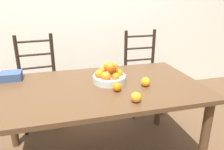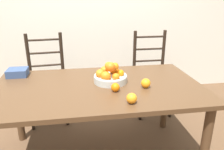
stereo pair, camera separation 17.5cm
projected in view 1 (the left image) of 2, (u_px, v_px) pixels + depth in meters
wall_back at (74, 5)px, 2.98m from camera, size 8.00×0.06×2.60m
dining_table at (98, 96)px, 1.80m from camera, size 1.70×0.96×0.72m
fruit_bowl at (109, 76)px, 1.84m from camera, size 0.28×0.28×0.19m
orange_loose_0 at (117, 87)px, 1.67m from camera, size 0.07×0.07×0.07m
orange_loose_1 at (146, 82)px, 1.76m from camera, size 0.08×0.08×0.08m
orange_loose_2 at (136, 97)px, 1.49m from camera, size 0.07×0.07×0.07m
chair_left at (39, 84)px, 2.46m from camera, size 0.46×0.44×1.01m
chair_right at (143, 74)px, 2.77m from camera, size 0.42×0.40×1.01m
book_stack at (11, 76)px, 1.90m from camera, size 0.18×0.15×0.07m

